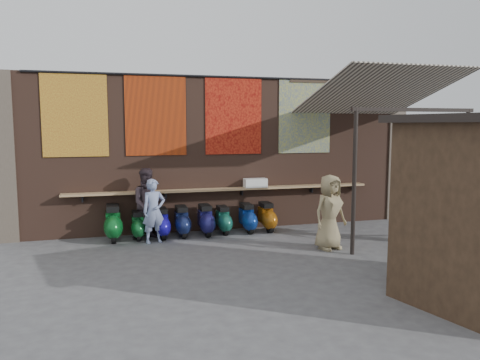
{
  "coord_description": "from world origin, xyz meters",
  "views": [
    {
      "loc": [
        -2.87,
        -9.34,
        2.74
      ],
      "look_at": [
        0.11,
        1.2,
        1.46
      ],
      "focal_mm": 35.0,
      "sensor_mm": 36.0,
      "label": 1
    }
  ],
  "objects_px": {
    "scooter_stool_6": "(247,218)",
    "diner_left": "(154,211)",
    "scooter_stool_5": "(223,220)",
    "shelf_box": "(255,183)",
    "scooter_stool_4": "(206,220)",
    "diner_right": "(149,204)",
    "scooter_stool_1": "(138,225)",
    "scooter_stool_7": "(267,217)",
    "scooter_stool_3": "(182,222)",
    "scooter_stool_2": "(162,223)",
    "scooter_stool_0": "(113,223)",
    "shopper_navy": "(409,207)",
    "shopper_grey": "(443,204)",
    "shopper_tan": "(330,212)"
  },
  "relations": [
    {
      "from": "shopper_navy",
      "to": "scooter_stool_5",
      "type": "bearing_deg",
      "value": -69.42
    },
    {
      "from": "scooter_stool_3",
      "to": "shopper_navy",
      "type": "relative_size",
      "value": 0.48
    },
    {
      "from": "scooter_stool_4",
      "to": "scooter_stool_6",
      "type": "height_order",
      "value": "scooter_stool_4"
    },
    {
      "from": "shopper_grey",
      "to": "scooter_stool_7",
      "type": "bearing_deg",
      "value": -33.8
    },
    {
      "from": "scooter_stool_0",
      "to": "shopper_tan",
      "type": "distance_m",
      "value": 5.09
    },
    {
      "from": "scooter_stool_1",
      "to": "diner_left",
      "type": "xyz_separation_m",
      "value": [
        0.35,
        -0.44,
        0.42
      ]
    },
    {
      "from": "diner_right",
      "to": "scooter_stool_4",
      "type": "bearing_deg",
      "value": -7.02
    },
    {
      "from": "diner_right",
      "to": "scooter_stool_6",
      "type": "bearing_deg",
      "value": -6.05
    },
    {
      "from": "scooter_stool_0",
      "to": "scooter_stool_6",
      "type": "relative_size",
      "value": 1.16
    },
    {
      "from": "scooter_stool_1",
      "to": "shopper_navy",
      "type": "distance_m",
      "value": 6.5
    },
    {
      "from": "scooter_stool_2",
      "to": "scooter_stool_3",
      "type": "xyz_separation_m",
      "value": [
        0.5,
        0.02,
        0.01
      ]
    },
    {
      "from": "scooter_stool_2",
      "to": "scooter_stool_7",
      "type": "relative_size",
      "value": 0.98
    },
    {
      "from": "scooter_stool_0",
      "to": "scooter_stool_3",
      "type": "bearing_deg",
      "value": -0.16
    },
    {
      "from": "shelf_box",
      "to": "shopper_tan",
      "type": "xyz_separation_m",
      "value": [
        0.98,
        -2.36,
        -0.41
      ]
    },
    {
      "from": "scooter_stool_6",
      "to": "shopper_navy",
      "type": "bearing_deg",
      "value": -30.05
    },
    {
      "from": "shopper_grey",
      "to": "shelf_box",
      "type": "bearing_deg",
      "value": -35.17
    },
    {
      "from": "diner_right",
      "to": "shopper_navy",
      "type": "distance_m",
      "value": 6.23
    },
    {
      "from": "scooter_stool_6",
      "to": "diner_left",
      "type": "relative_size",
      "value": 0.51
    },
    {
      "from": "scooter_stool_1",
      "to": "scooter_stool_7",
      "type": "bearing_deg",
      "value": -0.01
    },
    {
      "from": "scooter_stool_2",
      "to": "diner_right",
      "type": "relative_size",
      "value": 0.44
    },
    {
      "from": "scooter_stool_5",
      "to": "scooter_stool_7",
      "type": "relative_size",
      "value": 0.93
    },
    {
      "from": "shopper_grey",
      "to": "scooter_stool_4",
      "type": "bearing_deg",
      "value": -24.32
    },
    {
      "from": "scooter_stool_5",
      "to": "diner_right",
      "type": "relative_size",
      "value": 0.42
    },
    {
      "from": "scooter_stool_3",
      "to": "diner_left",
      "type": "relative_size",
      "value": 0.52
    },
    {
      "from": "scooter_stool_4",
      "to": "scooter_stool_0",
      "type": "bearing_deg",
      "value": 179.02
    },
    {
      "from": "shelf_box",
      "to": "scooter_stool_0",
      "type": "xyz_separation_m",
      "value": [
        -3.65,
        -0.28,
        -0.82
      ]
    },
    {
      "from": "scooter_stool_2",
      "to": "diner_right",
      "type": "distance_m",
      "value": 0.59
    },
    {
      "from": "shelf_box",
      "to": "scooter_stool_4",
      "type": "xyz_separation_m",
      "value": [
        -1.4,
        -0.32,
        -0.86
      ]
    },
    {
      "from": "scooter_stool_5",
      "to": "shopper_tan",
      "type": "xyz_separation_m",
      "value": [
        1.91,
        -2.11,
        0.49
      ]
    },
    {
      "from": "scooter_stool_3",
      "to": "shopper_navy",
      "type": "distance_m",
      "value": 5.49
    },
    {
      "from": "scooter_stool_3",
      "to": "shopper_navy",
      "type": "bearing_deg",
      "value": -21.18
    },
    {
      "from": "diner_left",
      "to": "scooter_stool_4",
      "type": "bearing_deg",
      "value": 2.69
    },
    {
      "from": "scooter_stool_5",
      "to": "shopper_navy",
      "type": "relative_size",
      "value": 0.44
    },
    {
      "from": "scooter_stool_6",
      "to": "shopper_tan",
      "type": "bearing_deg",
      "value": -58.21
    },
    {
      "from": "scooter_stool_0",
      "to": "scooter_stool_1",
      "type": "xyz_separation_m",
      "value": [
        0.58,
        -0.0,
        -0.08
      ]
    },
    {
      "from": "scooter_stool_1",
      "to": "scooter_stool_2",
      "type": "height_order",
      "value": "scooter_stool_2"
    },
    {
      "from": "shelf_box",
      "to": "scooter_stool_4",
      "type": "height_order",
      "value": "shelf_box"
    },
    {
      "from": "scooter_stool_5",
      "to": "scooter_stool_6",
      "type": "distance_m",
      "value": 0.63
    },
    {
      "from": "scooter_stool_3",
      "to": "shopper_tan",
      "type": "xyz_separation_m",
      "value": [
        2.98,
        -2.08,
        0.46
      ]
    },
    {
      "from": "scooter_stool_4",
      "to": "shopper_tan",
      "type": "bearing_deg",
      "value": -40.6
    },
    {
      "from": "scooter_stool_6",
      "to": "shopper_grey",
      "type": "bearing_deg",
      "value": -29.82
    },
    {
      "from": "scooter_stool_0",
      "to": "scooter_stool_5",
      "type": "bearing_deg",
      "value": 0.57
    },
    {
      "from": "shelf_box",
      "to": "scooter_stool_7",
      "type": "distance_m",
      "value": 0.94
    },
    {
      "from": "scooter_stool_4",
      "to": "diner_right",
      "type": "relative_size",
      "value": 0.46
    },
    {
      "from": "scooter_stool_7",
      "to": "diner_left",
      "type": "bearing_deg",
      "value": -171.45
    },
    {
      "from": "scooter_stool_3",
      "to": "shopper_tan",
      "type": "distance_m",
      "value": 3.66
    },
    {
      "from": "scooter_stool_0",
      "to": "scooter_stool_4",
      "type": "height_order",
      "value": "scooter_stool_0"
    },
    {
      "from": "scooter_stool_1",
      "to": "shopper_grey",
      "type": "height_order",
      "value": "shopper_grey"
    },
    {
      "from": "diner_left",
      "to": "shopper_tan",
      "type": "relative_size",
      "value": 0.9
    },
    {
      "from": "scooter_stool_0",
      "to": "shopper_tan",
      "type": "height_order",
      "value": "shopper_tan"
    }
  ]
}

